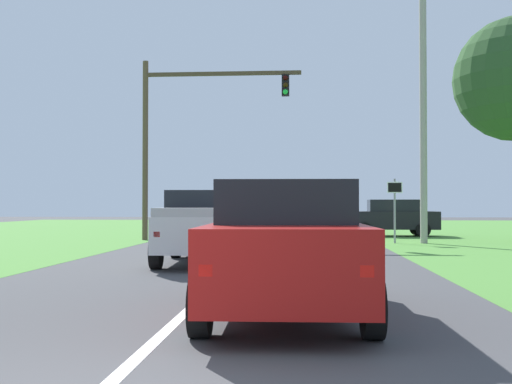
{
  "coord_description": "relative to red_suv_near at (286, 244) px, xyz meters",
  "views": [
    {
      "loc": [
        1.63,
        -4.21,
        1.53
      ],
      "look_at": [
        0.05,
        17.43,
        1.97
      ],
      "focal_mm": 43.56,
      "sensor_mm": 36.0,
      "label": 1
    }
  ],
  "objects": [
    {
      "name": "crossing_suv_far",
      "position": [
        4.66,
        22.03,
        -0.04
      ],
      "size": [
        4.41,
        2.1,
        1.78
      ],
      "color": "black",
      "rests_on": "ground_plane"
    },
    {
      "name": "lane_centre_stripe",
      "position": [
        -1.42,
        -3.12,
        -0.97
      ],
      "size": [
        0.16,
        42.7,
        0.01
      ],
      "primitive_type": "cube",
      "color": "white",
      "rests_on": "ground_plane"
    },
    {
      "name": "ground_plane",
      "position": [
        -1.42,
        7.88,
        -0.98
      ],
      "size": [
        120.0,
        120.0,
        0.0
      ],
      "primitive_type": "plane",
      "color": "#424244"
    },
    {
      "name": "red_suv_near",
      "position": [
        0.0,
        0.0,
        0.0
      ],
      "size": [
        2.29,
        4.92,
        1.83
      ],
      "color": "#9E1411",
      "rests_on": "ground_plane"
    },
    {
      "name": "pickup_truck_lead",
      "position": [
        -2.27,
        7.32,
        -0.01
      ],
      "size": [
        2.51,
        5.21,
        1.89
      ],
      "color": "silver",
      "rests_on": "ground_plane"
    },
    {
      "name": "keep_moving_sign",
      "position": [
        3.91,
        16.19,
        0.66
      ],
      "size": [
        0.6,
        0.09,
        2.56
      ],
      "color": "gray",
      "rests_on": "ground_plane"
    },
    {
      "name": "utility_pole_right",
      "position": [
        5.05,
        16.25,
        4.02
      ],
      "size": [
        0.28,
        0.28,
        10.0
      ],
      "primitive_type": "cylinder",
      "color": "#9E998E",
      "rests_on": "ground_plane"
    },
    {
      "name": "traffic_light",
      "position": [
        -4.81,
        17.79,
        4.11
      ],
      "size": [
        6.89,
        0.4,
        7.79
      ],
      "color": "brown",
      "rests_on": "ground_plane"
    }
  ]
}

